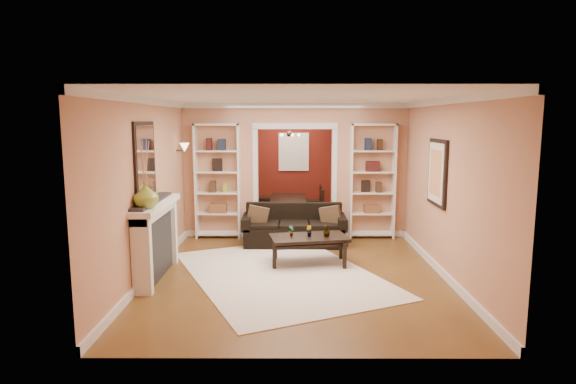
{
  "coord_description": "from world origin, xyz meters",
  "views": [
    {
      "loc": [
        -0.11,
        -8.53,
        2.37
      ],
      "look_at": [
        -0.13,
        -0.8,
        1.21
      ],
      "focal_mm": 30.0,
      "sensor_mm": 36.0,
      "label": 1
    }
  ],
  "objects_px": {
    "fireplace": "(158,240)",
    "bookshelf_right": "(372,181)",
    "sofa": "(294,225)",
    "coffee_table": "(309,250)",
    "bookshelf_left": "(218,181)",
    "dining_table": "(289,209)"
  },
  "relations": [
    {
      "from": "bookshelf_left",
      "to": "dining_table",
      "type": "xyz_separation_m",
      "value": [
        1.44,
        1.73,
        -0.88
      ]
    },
    {
      "from": "sofa",
      "to": "coffee_table",
      "type": "height_order",
      "value": "sofa"
    },
    {
      "from": "sofa",
      "to": "fireplace",
      "type": "height_order",
      "value": "fireplace"
    },
    {
      "from": "coffee_table",
      "to": "dining_table",
      "type": "height_order",
      "value": "dining_table"
    },
    {
      "from": "sofa",
      "to": "coffee_table",
      "type": "xyz_separation_m",
      "value": [
        0.23,
        -1.25,
        -0.15
      ]
    },
    {
      "from": "bookshelf_left",
      "to": "sofa",
      "type": "bearing_deg",
      "value": -20.77
    },
    {
      "from": "sofa",
      "to": "bookshelf_left",
      "type": "relative_size",
      "value": 0.85
    },
    {
      "from": "dining_table",
      "to": "bookshelf_left",
      "type": "bearing_deg",
      "value": 140.32
    },
    {
      "from": "coffee_table",
      "to": "bookshelf_right",
      "type": "distance_m",
      "value": 2.45
    },
    {
      "from": "sofa",
      "to": "coffee_table",
      "type": "relative_size",
      "value": 1.57
    },
    {
      "from": "coffee_table",
      "to": "bookshelf_right",
      "type": "height_order",
      "value": "bookshelf_right"
    },
    {
      "from": "fireplace",
      "to": "dining_table",
      "type": "relative_size",
      "value": 1.12
    },
    {
      "from": "bookshelf_right",
      "to": "fireplace",
      "type": "xyz_separation_m",
      "value": [
        -3.64,
        -2.53,
        -0.57
      ]
    },
    {
      "from": "fireplace",
      "to": "bookshelf_right",
      "type": "bearing_deg",
      "value": 34.8
    },
    {
      "from": "bookshelf_right",
      "to": "dining_table",
      "type": "distance_m",
      "value": 2.56
    },
    {
      "from": "bookshelf_right",
      "to": "fireplace",
      "type": "height_order",
      "value": "bookshelf_right"
    },
    {
      "from": "sofa",
      "to": "fireplace",
      "type": "xyz_separation_m",
      "value": [
        -2.07,
        -1.95,
        0.2
      ]
    },
    {
      "from": "sofa",
      "to": "bookshelf_left",
      "type": "distance_m",
      "value": 1.81
    },
    {
      "from": "dining_table",
      "to": "bookshelf_right",
      "type": "bearing_deg",
      "value": -136.2
    },
    {
      "from": "fireplace",
      "to": "coffee_table",
      "type": "bearing_deg",
      "value": 16.87
    },
    {
      "from": "sofa",
      "to": "bookshelf_left",
      "type": "bearing_deg",
      "value": 159.23
    },
    {
      "from": "sofa",
      "to": "dining_table",
      "type": "height_order",
      "value": "sofa"
    }
  ]
}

